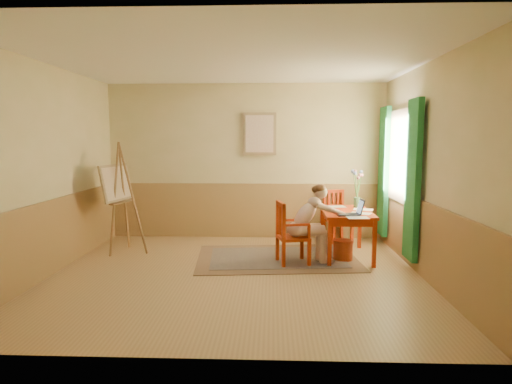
{
  "coord_description": "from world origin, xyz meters",
  "views": [
    {
      "loc": [
        0.49,
        -5.6,
        1.81
      ],
      "look_at": [
        0.25,
        0.55,
        1.05
      ],
      "focal_mm": 30.23,
      "sensor_mm": 36.0,
      "label": 1
    }
  ],
  "objects_px": {
    "easel": "(118,187)",
    "chair_back": "(337,216)",
    "figure": "(310,220)",
    "table": "(346,216)",
    "chair_left": "(290,233)",
    "laptop": "(352,212)"
  },
  "relations": [
    {
      "from": "easel",
      "to": "chair_back",
      "type": "bearing_deg",
      "value": 13.49
    },
    {
      "from": "easel",
      "to": "figure",
      "type": "bearing_deg",
      "value": -10.21
    },
    {
      "from": "table",
      "to": "chair_back",
      "type": "relative_size",
      "value": 1.33
    },
    {
      "from": "chair_left",
      "to": "easel",
      "type": "bearing_deg",
      "value": 167.66
    },
    {
      "from": "chair_back",
      "to": "easel",
      "type": "relative_size",
      "value": 0.51
    },
    {
      "from": "laptop",
      "to": "chair_back",
      "type": "bearing_deg",
      "value": 90.13
    },
    {
      "from": "easel",
      "to": "chair_left",
      "type": "bearing_deg",
      "value": -12.34
    },
    {
      "from": "table",
      "to": "chair_left",
      "type": "bearing_deg",
      "value": -153.45
    },
    {
      "from": "figure",
      "to": "chair_left",
      "type": "bearing_deg",
      "value": -170.0
    },
    {
      "from": "chair_left",
      "to": "laptop",
      "type": "distance_m",
      "value": 0.94
    },
    {
      "from": "table",
      "to": "laptop",
      "type": "distance_m",
      "value": 0.41
    },
    {
      "from": "chair_back",
      "to": "figure",
      "type": "distance_m",
      "value": 1.53
    },
    {
      "from": "chair_left",
      "to": "chair_back",
      "type": "distance_m",
      "value": 1.7
    },
    {
      "from": "chair_left",
      "to": "figure",
      "type": "distance_m",
      "value": 0.35
    },
    {
      "from": "figure",
      "to": "chair_back",
      "type": "bearing_deg",
      "value": 67.11
    },
    {
      "from": "table",
      "to": "laptop",
      "type": "xyz_separation_m",
      "value": [
        0.01,
        -0.39,
        0.14
      ]
    },
    {
      "from": "chair_back",
      "to": "laptop",
      "type": "xyz_separation_m",
      "value": [
        0.0,
        -1.4,
        0.31
      ]
    },
    {
      "from": "chair_left",
      "to": "easel",
      "type": "xyz_separation_m",
      "value": [
        -2.7,
        0.59,
        0.59
      ]
    },
    {
      "from": "table",
      "to": "chair_left",
      "type": "distance_m",
      "value": 1.0
    },
    {
      "from": "chair_back",
      "to": "easel",
      "type": "distance_m",
      "value": 3.74
    },
    {
      "from": "chair_left",
      "to": "laptop",
      "type": "xyz_separation_m",
      "value": [
        0.89,
        0.05,
        0.31
      ]
    },
    {
      "from": "table",
      "to": "laptop",
      "type": "height_order",
      "value": "laptop"
    }
  ]
}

